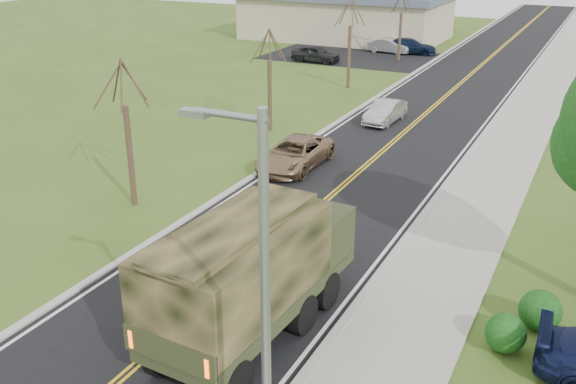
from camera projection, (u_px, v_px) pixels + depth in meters
The scene contains 16 objects.
road at pixel (463, 81), 48.71m from camera, with size 8.00×120.00×0.01m, color black.
curb_right at pixel (520, 86), 46.96m from camera, with size 0.30×120.00×0.12m, color #9E998E.
sidewalk_right at pixel (545, 89), 46.24m from camera, with size 3.20×120.00×0.10m, color #9E998E.
curb_left at pixel (410, 76), 50.42m from camera, with size 0.30×120.00×0.10m, color #9E998E.
street_light at pixel (260, 301), 11.49m from camera, with size 1.65×0.22×8.00m.
bare_tree_a at pixel (129, 144), 25.81m from camera, with size 1.93×2.26×6.08m.
bare_tree_b at pixel (270, 88), 35.80m from camera, with size 1.83×2.14×5.73m.
bare_tree_c at pixel (349, 50), 45.61m from camera, with size 2.04×2.39×6.42m.
bare_tree_d at pixel (400, 31), 55.63m from camera, with size 1.88×2.20×5.91m.
commercial_building at pixel (347, 12), 67.56m from camera, with size 25.50×21.50×5.65m.
military_truck at pixel (251, 269), 17.27m from camera, with size 3.01×7.64×3.74m.
suv_champagne at pixel (295, 154), 30.69m from camera, with size 2.34×5.08×1.41m, color #907151.
sedan_silver at pixel (385, 112), 38.03m from camera, with size 1.37×3.94×1.30m, color #B1B1B6.
lot_car_dark at pixel (316, 54), 55.59m from camera, with size 1.71×4.26×1.45m, color black.
lot_car_silver at pixel (389, 46), 59.82m from camera, with size 1.42×4.08×1.34m, color #B1B0B5.
lot_car_navy at pixel (410, 46), 59.45m from camera, with size 1.97×4.85×1.41m, color #0D1832.
Camera 1 is at (9.79, -9.13, 10.57)m, focal length 40.00 mm.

